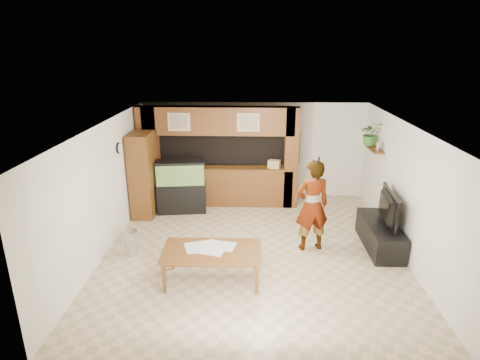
{
  "coord_description": "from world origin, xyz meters",
  "views": [
    {
      "loc": [
        -0.01,
        -7.44,
        4.07
      ],
      "look_at": [
        -0.29,
        0.6,
        1.33
      ],
      "focal_mm": 30.0,
      "sensor_mm": 36.0,
      "label": 1
    }
  ],
  "objects_px": {
    "pantry_cabinet": "(143,175)",
    "dining_table": "(212,267)",
    "aquarium": "(181,187)",
    "television": "(383,207)",
    "person": "(312,206)"
  },
  "relations": [
    {
      "from": "person",
      "to": "dining_table",
      "type": "relative_size",
      "value": 1.1
    },
    {
      "from": "pantry_cabinet",
      "to": "aquarium",
      "type": "relative_size",
      "value": 1.54
    },
    {
      "from": "pantry_cabinet",
      "to": "person",
      "type": "distance_m",
      "value": 4.22
    },
    {
      "from": "pantry_cabinet",
      "to": "dining_table",
      "type": "distance_m",
      "value": 3.63
    },
    {
      "from": "pantry_cabinet",
      "to": "television",
      "type": "xyz_separation_m",
      "value": [
        5.35,
        -1.52,
        -0.14
      ]
    },
    {
      "from": "pantry_cabinet",
      "to": "aquarium",
      "type": "bearing_deg",
      "value": 12.8
    },
    {
      "from": "pantry_cabinet",
      "to": "television",
      "type": "distance_m",
      "value": 5.56
    },
    {
      "from": "pantry_cabinet",
      "to": "dining_table",
      "type": "height_order",
      "value": "pantry_cabinet"
    },
    {
      "from": "aquarium",
      "to": "dining_table",
      "type": "distance_m",
      "value": 3.36
    },
    {
      "from": "dining_table",
      "to": "aquarium",
      "type": "bearing_deg",
      "value": 107.71
    },
    {
      "from": "dining_table",
      "to": "pantry_cabinet",
      "type": "bearing_deg",
      "value": 122.4
    },
    {
      "from": "television",
      "to": "dining_table",
      "type": "height_order",
      "value": "television"
    },
    {
      "from": "aquarium",
      "to": "television",
      "type": "bearing_deg",
      "value": -28.03
    },
    {
      "from": "television",
      "to": "dining_table",
      "type": "relative_size",
      "value": 0.7
    },
    {
      "from": "pantry_cabinet",
      "to": "dining_table",
      "type": "xyz_separation_m",
      "value": [
        1.97,
        -2.96,
        -0.73
      ]
    }
  ]
}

